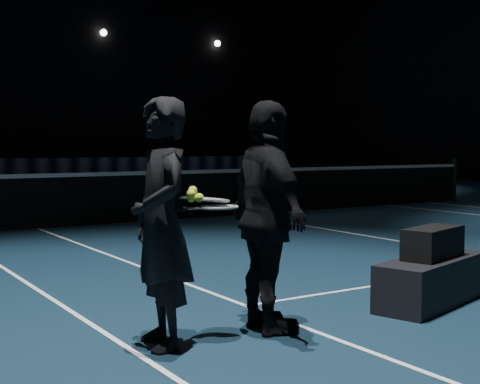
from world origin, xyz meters
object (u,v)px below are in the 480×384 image
at_px(player_bench, 432,281).
at_px(racket_upper, 211,200).
at_px(tennis_balls, 194,196).
at_px(player_a, 161,223).
at_px(player_b, 268,217).
at_px(racket_bag, 433,243).
at_px(racket_lower, 219,207).

relative_size(player_bench, racket_upper, 2.05).
relative_size(racket_upper, tennis_balls, 5.67).
distance_m(player_bench, player_a, 2.71).
distance_m(player_bench, player_b, 1.90).
xyz_separation_m(racket_bag, player_b, (-1.77, 0.06, 0.33)).
relative_size(player_b, racket_upper, 2.61).
relative_size(player_b, racket_lower, 2.61).
bearing_deg(player_b, player_bench, -84.32).
xyz_separation_m(player_bench, racket_lower, (-2.17, 0.11, 0.77)).
relative_size(racket_bag, racket_lower, 1.03).
distance_m(player_bench, racket_bag, 0.35).
bearing_deg(player_a, tennis_balls, 91.27).
relative_size(player_a, racket_upper, 2.61).
bearing_deg(player_b, tennis_balls, 90.19).
xyz_separation_m(player_b, racket_lower, (-0.40, 0.05, 0.09)).
height_order(player_bench, racket_lower, racket_lower).
height_order(player_bench, tennis_balls, tennis_balls).
height_order(player_b, racket_upper, player_b).
height_order(player_a, tennis_balls, player_a).
height_order(racket_bag, tennis_balls, tennis_balls).
relative_size(racket_bag, racket_upper, 1.03).
height_order(racket_lower, tennis_balls, tennis_balls).
bearing_deg(racket_upper, player_b, -9.08).
distance_m(player_b, racket_upper, 0.48).
bearing_deg(racket_lower, racket_upper, 141.34).
distance_m(player_b, tennis_balls, 0.62).
xyz_separation_m(player_b, racket_upper, (-0.44, 0.10, 0.15)).
relative_size(racket_bag, player_a, 0.39).
bearing_deg(racket_bag, player_a, 159.86).
xyz_separation_m(racket_lower, tennis_balls, (-0.19, 0.03, 0.09)).
bearing_deg(player_bench, racket_lower, 160.56).
bearing_deg(player_b, player_a, 90.67).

